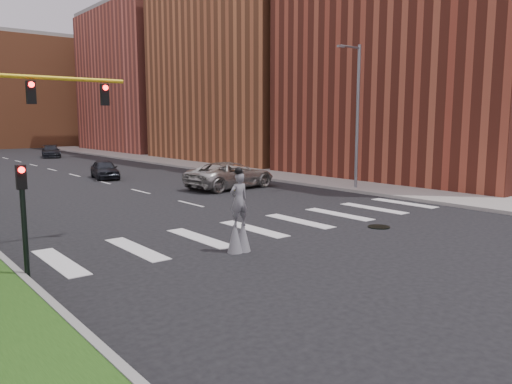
% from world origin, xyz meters
% --- Properties ---
extents(ground_plane, '(160.00, 160.00, 0.00)m').
position_xyz_m(ground_plane, '(0.00, 0.00, 0.00)').
color(ground_plane, black).
rests_on(ground_plane, ground).
extents(sidewalk_right, '(5.00, 90.00, 0.18)m').
position_xyz_m(sidewalk_right, '(12.50, 25.00, 0.09)').
color(sidewalk_right, gray).
rests_on(sidewalk_right, ground).
extents(manhole, '(0.90, 0.90, 0.04)m').
position_xyz_m(manhole, '(3.00, -2.00, 0.02)').
color(manhole, black).
rests_on(manhole, ground).
extents(building_near, '(16.00, 20.00, 22.00)m').
position_xyz_m(building_near, '(22.00, 8.00, 11.00)').
color(building_near, maroon).
rests_on(building_near, ground).
extents(building_mid, '(16.00, 22.00, 24.00)m').
position_xyz_m(building_mid, '(22.00, 30.00, 12.00)').
color(building_mid, '#A15732').
rests_on(building_mid, ground).
extents(building_far, '(16.00, 22.00, 20.00)m').
position_xyz_m(building_far, '(22.00, 54.00, 10.00)').
color(building_far, '#B25141').
rests_on(building_far, ground).
extents(building_backdrop, '(26.00, 14.00, 18.00)m').
position_xyz_m(building_backdrop, '(6.00, 78.00, 9.00)').
color(building_backdrop, '#A15732').
rests_on(building_backdrop, ground).
extents(streetlight, '(2.05, 0.20, 9.00)m').
position_xyz_m(streetlight, '(10.90, 6.00, 4.90)').
color(streetlight, slate).
rests_on(streetlight, ground).
extents(traffic_signal, '(5.30, 0.23, 6.20)m').
position_xyz_m(traffic_signal, '(-9.78, 3.00, 4.15)').
color(traffic_signal, black).
rests_on(traffic_signal, ground).
extents(secondary_signal, '(0.25, 0.21, 3.23)m').
position_xyz_m(secondary_signal, '(-10.30, -0.50, 1.95)').
color(secondary_signal, black).
rests_on(secondary_signal, ground).
extents(stilt_performer, '(0.84, 0.54, 2.87)m').
position_xyz_m(stilt_performer, '(-3.86, -1.50, 1.14)').
color(stilt_performer, '#321E14').
rests_on(stilt_performer, ground).
extents(suv_crossing, '(6.52, 3.55, 1.73)m').
position_xyz_m(suv_crossing, '(5.31, 11.72, 0.87)').
color(suv_crossing, '#B2AFA8').
rests_on(suv_crossing, ground).
extents(car_near, '(2.49, 4.45, 1.43)m').
position_xyz_m(car_near, '(1.00, 22.14, 0.71)').
color(car_near, black).
rests_on(car_near, ground).
extents(car_far, '(3.17, 5.34, 1.45)m').
position_xyz_m(car_far, '(4.70, 48.00, 0.72)').
color(car_far, black).
rests_on(car_far, ground).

